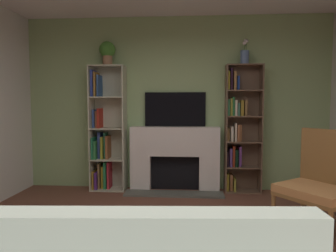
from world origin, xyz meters
name	(u,v)px	position (x,y,z in m)	size (l,w,h in m)	color
wall_back_accent	(175,104)	(0.00, 2.71, 1.39)	(4.98, 0.06, 2.78)	#98B97A
fireplace	(175,157)	(0.00, 2.56, 0.54)	(1.52, 0.54, 1.02)	white
tv	(175,109)	(0.00, 2.65, 1.30)	(0.97, 0.06, 0.55)	black
bookshelf_left	(105,135)	(-1.13, 2.56, 0.89)	(0.55, 0.32, 1.99)	beige
bookshelf_right	(239,129)	(1.01, 2.58, 0.99)	(0.55, 0.27, 1.99)	brown
potted_plant	(107,52)	(-1.07, 2.53, 2.21)	(0.25, 0.25, 0.38)	#A07351
vase_with_flowers	(245,56)	(1.07, 2.53, 2.12)	(0.13, 0.13, 0.38)	#5775A3
armchair	(321,182)	(1.62, 0.96, 0.57)	(0.86, 0.88, 1.11)	brown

